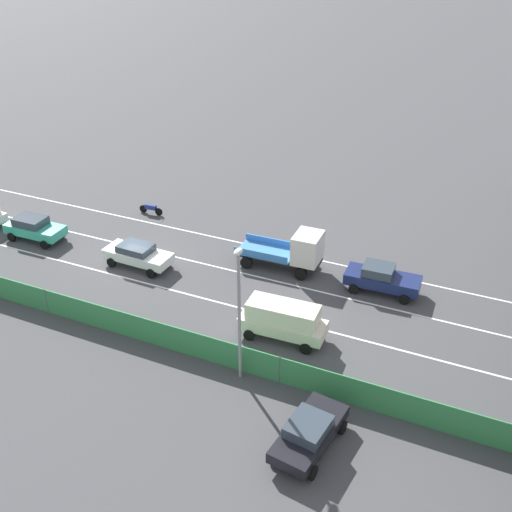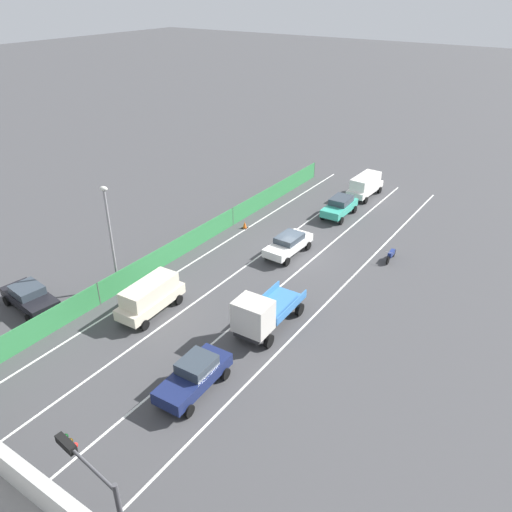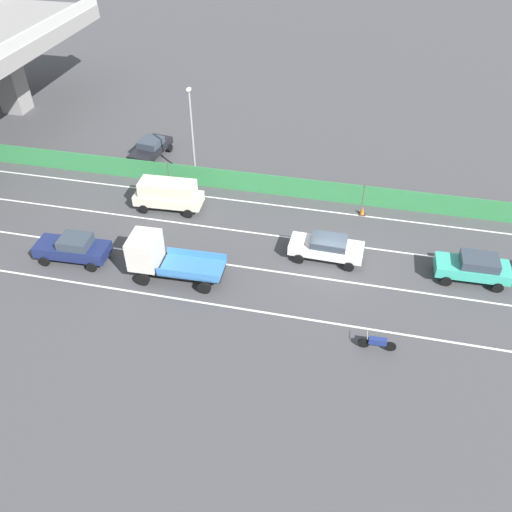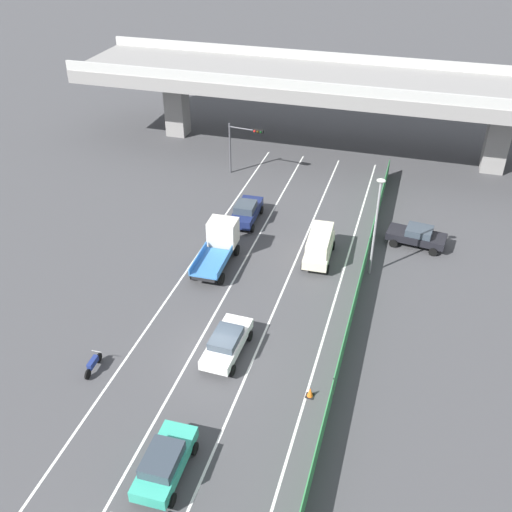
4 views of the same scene
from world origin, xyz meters
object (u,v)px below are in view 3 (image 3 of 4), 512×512
(flatbed_truck_blue, at_px, (159,257))
(motorcycle, at_px, (377,343))
(car_sedan_navy, at_px, (73,248))
(street_lamp, at_px, (192,128))
(car_van_cream, at_px, (168,194))
(parked_sedan_dark, at_px, (151,148))
(car_taxi_teal, at_px, (474,267))
(traffic_cone, at_px, (362,211))
(car_hatchback_white, at_px, (327,247))

(flatbed_truck_blue, bearing_deg, motorcycle, -103.43)
(car_sedan_navy, xyz_separation_m, street_lamp, (10.55, -4.49, 3.52))
(motorcycle, bearing_deg, flatbed_truck_blue, 76.57)
(car_van_cream, bearing_deg, street_lamp, -10.80)
(flatbed_truck_blue, distance_m, parked_sedan_dark, 14.90)
(car_van_cream, height_order, car_taxi_teal, car_van_cream)
(car_van_cream, relative_size, motorcycle, 2.46)
(car_van_cream, height_order, street_lamp, street_lamp)
(car_van_cream, distance_m, flatbed_truck_blue, 7.21)
(car_van_cream, xyz_separation_m, traffic_cone, (2.24, -13.35, -0.94))
(car_taxi_teal, distance_m, traffic_cone, 8.75)
(street_lamp, bearing_deg, flatbed_truck_blue, -173.40)
(car_hatchback_white, xyz_separation_m, car_sedan_navy, (-3.56, 15.21, 0.06))
(motorcycle, distance_m, street_lamp, 20.22)
(car_sedan_navy, relative_size, street_lamp, 0.62)
(car_hatchback_white, relative_size, car_taxi_teal, 1.07)
(car_taxi_teal, bearing_deg, flatbed_truck_blue, 101.49)
(car_hatchback_white, height_order, car_van_cream, car_van_cream)
(car_van_cream, height_order, parked_sedan_dark, car_van_cream)
(car_taxi_teal, bearing_deg, parked_sedan_dark, 67.54)
(car_hatchback_white, xyz_separation_m, flatbed_truck_blue, (-3.77, 9.48, 0.51))
(car_sedan_navy, xyz_separation_m, car_taxi_teal, (3.48, -23.89, -0.01))
(car_van_cream, bearing_deg, parked_sedan_dark, 30.52)
(car_van_cream, relative_size, car_taxi_teal, 1.12)
(motorcycle, xyz_separation_m, traffic_cone, (12.26, 1.56, -0.18))
(car_taxi_teal, relative_size, flatbed_truck_blue, 0.77)
(car_taxi_teal, height_order, motorcycle, car_taxi_teal)
(motorcycle, xyz_separation_m, street_lamp, (13.85, 14.18, 4.00))
(car_hatchback_white, height_order, parked_sedan_dark, parked_sedan_dark)
(car_hatchback_white, xyz_separation_m, motorcycle, (-6.86, -3.45, -0.42))
(car_sedan_navy, height_order, parked_sedan_dark, car_sedan_navy)
(car_hatchback_white, bearing_deg, flatbed_truck_blue, 111.69)
(car_hatchback_white, relative_size, car_sedan_navy, 1.00)
(car_taxi_teal, xyz_separation_m, flatbed_truck_blue, (-3.69, 18.16, 0.45))
(car_sedan_navy, relative_size, parked_sedan_dark, 1.01)
(car_sedan_navy, height_order, traffic_cone, car_sedan_navy)
(car_hatchback_white, distance_m, motorcycle, 7.69)
(motorcycle, relative_size, street_lamp, 0.26)
(car_sedan_navy, xyz_separation_m, parked_sedan_dark, (13.44, 0.21, -0.07))
(car_van_cream, xyz_separation_m, flatbed_truck_blue, (-6.94, -1.98, 0.16))
(car_sedan_navy, xyz_separation_m, traffic_cone, (8.96, -17.10, -0.66))
(car_taxi_teal, xyz_separation_m, street_lamp, (7.07, 19.40, 3.53))
(car_hatchback_white, xyz_separation_m, street_lamp, (6.99, 10.73, 3.58))
(car_taxi_teal, xyz_separation_m, parked_sedan_dark, (9.96, 24.10, -0.07))
(flatbed_truck_blue, xyz_separation_m, parked_sedan_dark, (13.65, 5.94, -0.52))
(motorcycle, bearing_deg, car_sedan_navy, 79.97)
(car_sedan_navy, distance_m, flatbed_truck_blue, 5.75)
(car_sedan_navy, distance_m, street_lamp, 11.99)
(car_sedan_navy, relative_size, car_van_cream, 0.95)
(motorcycle, distance_m, parked_sedan_dark, 25.23)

